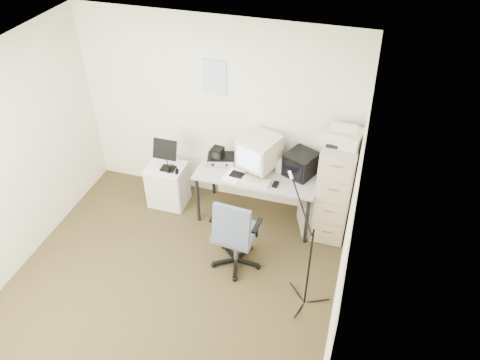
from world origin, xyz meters
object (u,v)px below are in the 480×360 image
(office_chair, at_px, (236,231))
(side_cart, at_px, (168,185))
(filing_cabinet, at_px, (334,189))
(desk, at_px, (257,194))

(office_chair, distance_m, side_cart, 1.46)
(filing_cabinet, xyz_separation_m, desk, (-0.95, -0.03, -0.29))
(desk, bearing_deg, office_chair, -91.07)
(side_cart, bearing_deg, desk, 3.07)
(filing_cabinet, distance_m, side_cart, 2.20)
(filing_cabinet, height_order, desk, filing_cabinet)
(desk, bearing_deg, side_cart, -176.73)
(office_chair, bearing_deg, desk, 93.23)
(office_chair, bearing_deg, side_cart, 150.48)
(desk, height_order, office_chair, office_chair)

